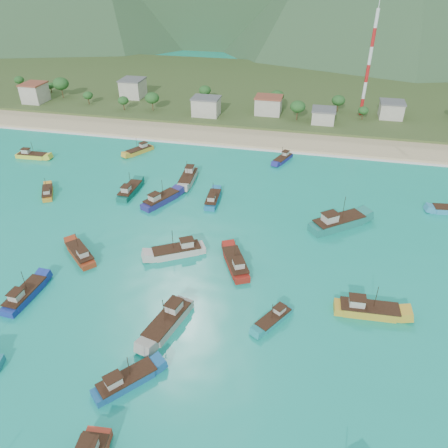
% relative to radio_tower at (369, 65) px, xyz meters
% --- Properties ---
extents(ground, '(600.00, 600.00, 0.00)m').
position_rel_radio_tower_xyz_m(ground, '(-32.61, -108.00, -19.92)').
color(ground, '#0D947E').
rests_on(ground, ground).
extents(beach, '(400.00, 18.00, 1.20)m').
position_rel_radio_tower_xyz_m(beach, '(-32.61, -29.00, -19.92)').
color(beach, beige).
rests_on(beach, ground).
extents(land, '(400.00, 110.00, 2.40)m').
position_rel_radio_tower_xyz_m(land, '(-32.61, 32.00, -19.92)').
color(land, '#385123').
rests_on(land, ground).
extents(surf_line, '(400.00, 2.50, 0.08)m').
position_rel_radio_tower_xyz_m(surf_line, '(-32.61, -38.50, -19.92)').
color(surf_line, white).
rests_on(surf_line, ground).
extents(village, '(213.23, 26.11, 7.10)m').
position_rel_radio_tower_xyz_m(village, '(-28.28, -5.90, -15.21)').
color(village, beige).
rests_on(village, ground).
extents(vegetation, '(274.08, 25.25, 8.72)m').
position_rel_radio_tower_xyz_m(vegetation, '(-39.36, -5.12, -14.88)').
color(vegetation, '#235623').
rests_on(vegetation, ground).
extents(radio_tower, '(1.20, 1.20, 36.64)m').
position_rel_radio_tower_xyz_m(radio_tower, '(0.00, 0.00, 0.00)').
color(radio_tower, red).
rests_on(radio_tower, ground).
extents(boat_0, '(3.52, 10.47, 6.11)m').
position_rel_radio_tower_xyz_m(boat_0, '(-64.48, -118.81, -19.20)').
color(boat_0, navy).
rests_on(boat_0, ground).
extents(boat_1, '(6.22, 12.20, 6.92)m').
position_rel_radio_tower_xyz_m(boat_1, '(-36.25, -119.55, -19.05)').
color(boat_1, '#A49F94').
rests_on(boat_1, ground).
extents(boat_2, '(9.83, 3.29, 5.74)m').
position_rel_radio_tower_xyz_m(boat_2, '(-100.87, -60.87, -19.27)').
color(boat_2, yellow).
rests_on(boat_2, ground).
extents(boat_3, '(7.64, 11.12, 6.39)m').
position_rel_radio_tower_xyz_m(boat_3, '(-28.10, -100.90, -19.15)').
color(boat_3, maroon).
rests_on(boat_3, ground).
extents(boat_6, '(3.21, 10.55, 6.22)m').
position_rel_radio_tower_xyz_m(boat_6, '(-61.88, -75.98, -19.18)').
color(boat_6, '#0F6354').
rests_on(boat_6, ground).
extents(boat_8, '(11.47, 8.56, 6.69)m').
position_rel_radio_tower_xyz_m(boat_8, '(-41.00, -99.40, -19.10)').
color(boat_8, beige).
rests_on(boat_8, ground).
extents(boat_9, '(6.37, 8.51, 4.96)m').
position_rel_radio_tower_xyz_m(boat_9, '(-82.80, -81.54, -19.41)').
color(boat_9, gold).
rests_on(boat_9, ground).
extents(boat_11, '(9.51, 8.89, 5.94)m').
position_rel_radio_tower_xyz_m(boat_11, '(-60.71, -104.80, -19.23)').
color(boat_11, maroon).
rests_on(boat_11, ground).
extents(boat_12, '(11.58, 3.96, 6.75)m').
position_rel_radio_tower_xyz_m(boat_12, '(-2.51, -108.99, -19.08)').
color(boat_12, gold).
rests_on(boat_12, ground).
extents(boat_13, '(6.32, 8.19, 4.81)m').
position_rel_radio_tower_xyz_m(boat_13, '(-18.56, -114.52, -19.44)').
color(boat_13, teal).
rests_on(boat_13, ground).
extents(boat_14, '(5.51, 9.06, 5.15)m').
position_rel_radio_tower_xyz_m(boat_14, '(-24.50, -45.83, -19.37)').
color(boat_14, navy).
rests_on(boat_14, ground).
extents(boat_17, '(4.10, 11.54, 6.70)m').
position_rel_radio_tower_xyz_m(boat_17, '(-48.90, -65.27, -19.09)').
color(boat_17, '#B5AEA5').
rests_on(boat_17, ground).
extents(boat_20, '(8.63, 9.41, 5.84)m').
position_rel_radio_tower_xyz_m(boat_20, '(-38.39, -132.46, -19.25)').
color(boat_20, '#18538E').
rests_on(boat_20, ground).
extents(boat_21, '(3.36, 9.64, 5.61)m').
position_rel_radio_tower_xyz_m(boat_21, '(-39.25, -75.58, -19.29)').
color(boat_21, '#196CA1').
rests_on(boat_21, ground).
extents(boat_22, '(7.85, 11.43, 6.57)m').
position_rel_radio_tower_xyz_m(boat_22, '(-52.13, -78.92, -19.12)').
color(boat_22, navy).
rests_on(boat_22, ground).
extents(boat_29, '(13.47, 11.91, 8.24)m').
position_rel_radio_tower_xyz_m(boat_29, '(-7.91, -80.75, -18.81)').
color(boat_29, '#1B776C').
rests_on(boat_29, ground).
extents(boat_30, '(7.18, 9.64, 5.62)m').
position_rel_radio_tower_xyz_m(boat_30, '(-69.89, -49.58, -19.29)').
color(boat_30, gold).
rests_on(boat_30, ground).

